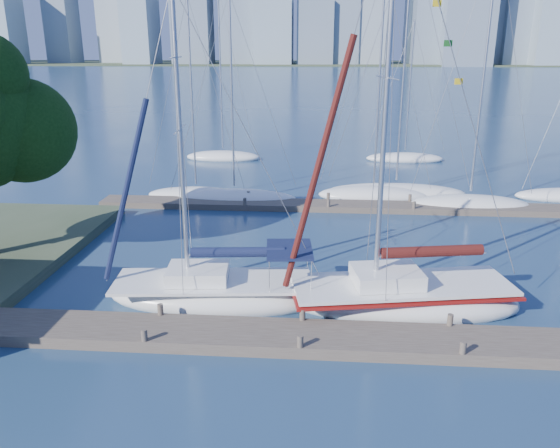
{
  "coord_description": "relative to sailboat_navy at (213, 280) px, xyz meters",
  "views": [
    {
      "loc": [
        0.53,
        -16.02,
        9.38
      ],
      "look_at": [
        -1.02,
        4.0,
        2.86
      ],
      "focal_mm": 35.0,
      "sensor_mm": 36.0,
      "label": 1
    }
  ],
  "objects": [
    {
      "name": "ground",
      "position": [
        3.48,
        -2.78,
        -0.93
      ],
      "size": [
        700.0,
        700.0,
        0.0
      ],
      "primitive_type": "plane",
      "color": "#172F4B",
      "rests_on": "ground"
    },
    {
      "name": "near_dock",
      "position": [
        3.48,
        -2.78,
        -0.73
      ],
      "size": [
        26.0,
        2.0,
        0.4
      ],
      "primitive_type": "cube",
      "color": "#483D35",
      "rests_on": "ground"
    },
    {
      "name": "far_dock",
      "position": [
        5.48,
        13.22,
        -0.75
      ],
      "size": [
        30.0,
        1.8,
        0.36
      ],
      "primitive_type": "cube",
      "color": "#483D35",
      "rests_on": "ground"
    },
    {
      "name": "far_shore",
      "position": [
        3.48,
        317.22,
        -0.93
      ],
      "size": [
        800.0,
        100.0,
        1.5
      ],
      "primitive_type": "cube",
      "color": "#38472D",
      "rests_on": "ground"
    },
    {
      "name": "sailboat_navy",
      "position": [
        0.0,
        0.0,
        0.0
      ],
      "size": [
        8.27,
        3.38,
        11.91
      ],
      "rotation": [
        0.0,
        0.0,
        0.09
      ],
      "color": "white",
      "rests_on": "ground"
    },
    {
      "name": "sailboat_maroon",
      "position": [
        7.09,
        0.08,
        0.25
      ],
      "size": [
        9.1,
        4.37,
        15.09
      ],
      "rotation": [
        0.0,
        0.0,
        0.18
      ],
      "color": "white",
      "rests_on": "ground"
    },
    {
      "name": "bg_boat_0",
      "position": [
        -4.05,
        15.01,
        -0.67
      ],
      "size": [
        6.6,
        2.81,
        12.64
      ],
      "rotation": [
        0.0,
        0.0,
        -0.11
      ],
      "color": "white",
      "rests_on": "ground"
    },
    {
      "name": "bg_boat_1",
      "position": [
        -1.46,
        14.41,
        -0.66
      ],
      "size": [
        8.25,
        4.2,
        12.69
      ],
      "rotation": [
        0.0,
        0.0,
        0.25
      ],
      "color": "white",
      "rests_on": "ground"
    },
    {
      "name": "bg_boat_2",
      "position": [
        7.41,
        15.77,
        -0.64
      ],
      "size": [
        7.48,
        4.14,
        14.3
      ],
      "rotation": [
        0.0,
        0.0,
        -0.26
      ],
      "color": "white",
      "rests_on": "ground"
    },
    {
      "name": "bg_boat_3",
      "position": [
        8.94,
        16.56,
        -0.63
      ],
      "size": [
        9.42,
        4.59,
        16.21
      ],
      "rotation": [
        0.0,
        0.0,
        -0.25
      ],
      "color": "white",
      "rests_on": "ground"
    },
    {
      "name": "bg_boat_4",
      "position": [
        13.06,
        13.94,
        -0.62
      ],
      "size": [
        7.24,
        2.55,
        15.6
      ],
      "rotation": [
        0.0,
        0.0,
        0.01
      ],
      "color": "white",
      "rests_on": "ground"
    },
    {
      "name": "bg_boat_6",
      "position": [
        -4.58,
        27.86,
        -0.64
      ],
      "size": [
        6.84,
        4.61,
        14.38
      ],
      "rotation": [
        0.0,
        0.0,
        -0.4
      ],
      "color": "white",
      "rests_on": "ground"
    },
    {
      "name": "bg_boat_7",
      "position": [
        11.18,
        28.46,
        -0.68
      ],
      "size": [
        6.66,
        2.29,
        11.77
      ],
      "rotation": [
        0.0,
        0.0,
        -0.03
      ],
      "color": "white",
      "rests_on": "ground"
    }
  ]
}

